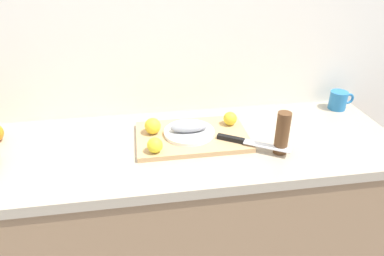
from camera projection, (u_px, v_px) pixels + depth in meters
The scene contains 11 objects.
back_wall at pixel (146, 38), 1.49m from camera, with size 3.20×0.05×2.50m, color white.
kitchen_counter at pixel (160, 229), 1.60m from camera, with size 2.00×0.60×0.90m.
cutting_board at pixel (192, 136), 1.43m from camera, with size 0.45×0.29×0.02m, color tan.
white_plate at pixel (189, 132), 1.42m from camera, with size 0.21×0.21×0.01m, color white.
fish_fillet at pixel (189, 127), 1.41m from camera, with size 0.16×0.07×0.04m, color gray.
chef_knife at pixel (244, 141), 1.36m from camera, with size 0.26×0.18×0.02m.
lemon_0 at pixel (152, 126), 1.42m from camera, with size 0.07×0.07×0.07m, color yellow.
lemon_1 at pixel (230, 118), 1.48m from camera, with size 0.06×0.06×0.06m, color yellow.
lemon_2 at pixel (156, 145), 1.29m from camera, with size 0.06×0.06×0.06m, color yellow.
coffee_mug_0 at pixel (339, 100), 1.66m from camera, with size 0.12×0.08×0.09m.
pepper_mill at pixel (282, 133), 1.30m from camera, with size 0.05×0.05×0.17m, color brown.
Camera 1 is at (-0.03, -1.18, 1.63)m, focal length 32.37 mm.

